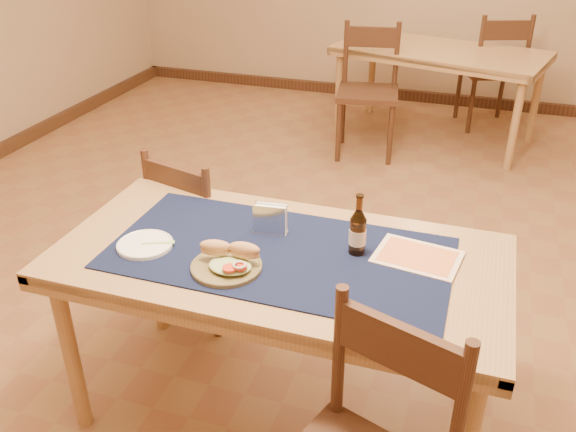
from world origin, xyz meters
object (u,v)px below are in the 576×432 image
(main_table, at_px, (279,273))
(back_table, at_px, (440,59))
(sandwich_plate, at_px, (228,262))
(napkin_holder, at_px, (270,220))
(beer_bottle, at_px, (358,232))
(chair_main_far, at_px, (202,231))

(main_table, xyz_separation_m, back_table, (0.22, 3.30, 0.00))
(sandwich_plate, relative_size, napkin_holder, 1.81)
(back_table, height_order, napkin_holder, napkin_holder)
(napkin_holder, bearing_deg, main_table, -57.92)
(beer_bottle, bearing_deg, sandwich_plate, -148.48)
(napkin_holder, bearing_deg, chair_main_far, 141.35)
(chair_main_far, relative_size, napkin_holder, 6.53)
(main_table, bearing_deg, sandwich_plate, -129.89)
(chair_main_far, bearing_deg, sandwich_plate, -56.78)
(back_table, height_order, chair_main_far, chair_main_far)
(main_table, height_order, sandwich_plate, sandwich_plate)
(chair_main_far, relative_size, beer_bottle, 3.88)
(sandwich_plate, xyz_separation_m, napkin_holder, (0.05, 0.28, 0.03))
(back_table, bearing_deg, napkin_holder, -95.36)
(back_table, xyz_separation_m, napkin_holder, (-0.30, -3.18, 0.14))
(sandwich_plate, bearing_deg, back_table, 84.22)
(back_table, distance_m, chair_main_far, 2.91)
(sandwich_plate, distance_m, beer_bottle, 0.46)
(main_table, height_order, napkin_holder, napkin_holder)
(napkin_holder, bearing_deg, sandwich_plate, -100.59)
(sandwich_plate, height_order, napkin_holder, napkin_holder)
(beer_bottle, height_order, napkin_holder, beer_bottle)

